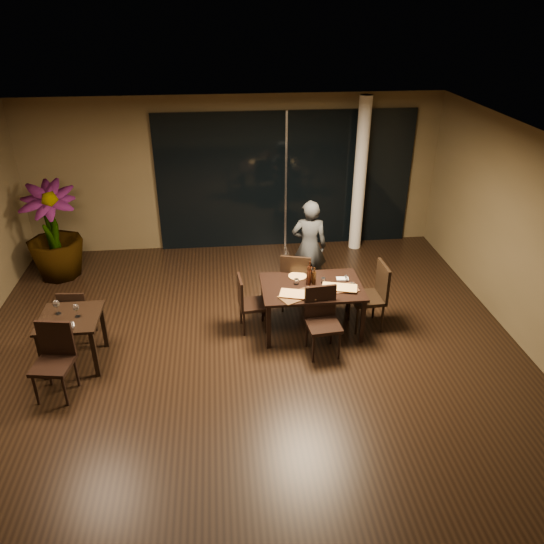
{
  "coord_description": "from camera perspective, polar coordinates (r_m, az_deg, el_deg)",
  "views": [
    {
      "loc": [
        -0.3,
        -5.98,
        4.62
      ],
      "look_at": [
        0.4,
        0.74,
        1.05
      ],
      "focal_mm": 35.0,
      "sensor_mm": 36.0,
      "label": 1
    }
  ],
  "objects": [
    {
      "name": "ground",
      "position": [
        7.56,
        -2.44,
        -9.83
      ],
      "size": [
        8.0,
        8.0,
        0.0
      ],
      "primitive_type": "plane",
      "color": "black",
      "rests_on": "ground"
    },
    {
      "name": "tumbler_right",
      "position": [
        7.99,
        5.53,
        -0.9
      ],
      "size": [
        0.07,
        0.07,
        0.08
      ],
      "primitive_type": "cylinder",
      "color": "white",
      "rests_on": "main_table"
    },
    {
      "name": "oblong_pizza_right",
      "position": [
        7.86,
        7.27,
        -1.68
      ],
      "size": [
        0.53,
        0.35,
        0.02
      ],
      "primitive_type": null,
      "rotation": [
        0.0,
        0.0,
        -0.27
      ],
      "color": "maroon",
      "rests_on": "pizza_board_right"
    },
    {
      "name": "side_napkin",
      "position": [
        7.46,
        -21.17,
        -5.41
      ],
      "size": [
        0.2,
        0.16,
        0.01
      ],
      "primitive_type": "cube",
      "rotation": [
        0.0,
        0.0,
        0.3
      ],
      "color": "silver",
      "rests_on": "side_table"
    },
    {
      "name": "main_table",
      "position": [
        7.95,
        4.29,
        -1.97
      ],
      "size": [
        1.5,
        1.0,
        0.75
      ],
      "color": "black",
      "rests_on": "ground"
    },
    {
      "name": "napkin_far",
      "position": [
        8.14,
        7.58,
        -0.72
      ],
      "size": [
        0.19,
        0.12,
        0.01
      ],
      "primitive_type": "cube",
      "rotation": [
        0.0,
        0.0,
        -0.1
      ],
      "color": "silver",
      "rests_on": "main_table"
    },
    {
      "name": "column",
      "position": [
        10.47,
        9.44,
        10.16
      ],
      "size": [
        0.24,
        0.24,
        3.0
      ],
      "primitive_type": "cylinder",
      "color": "white",
      "rests_on": "ground"
    },
    {
      "name": "chair_side_far",
      "position": [
        8.26,
        -20.29,
        -4.11
      ],
      "size": [
        0.43,
        0.43,
        0.86
      ],
      "rotation": [
        0.0,
        0.0,
        3.06
      ],
      "color": "black",
      "rests_on": "ground"
    },
    {
      "name": "chair_main_near",
      "position": [
        7.55,
        5.38,
        -4.84
      ],
      "size": [
        0.5,
        0.5,
        0.99
      ],
      "rotation": [
        0.0,
        0.0,
        0.09
      ],
      "color": "black",
      "rests_on": "ground"
    },
    {
      "name": "napkin_near",
      "position": [
        7.97,
        8.42,
        -1.46
      ],
      "size": [
        0.2,
        0.15,
        0.01
      ],
      "primitive_type": "cube",
      "rotation": [
        0.0,
        0.0,
        0.33
      ],
      "color": "white",
      "rests_on": "main_table"
    },
    {
      "name": "diner",
      "position": [
        8.99,
        4.01,
        2.78
      ],
      "size": [
        0.6,
        0.45,
        1.63
      ],
      "primitive_type": "imported",
      "rotation": [
        0.0,
        0.0,
        2.99
      ],
      "color": "#2A2C2E",
      "rests_on": "ground"
    },
    {
      "name": "wine_glass_b",
      "position": [
        7.59,
        -20.29,
        -3.93
      ],
      "size": [
        0.08,
        0.08,
        0.18
      ],
      "primitive_type": null,
      "color": "white",
      "rests_on": "side_table"
    },
    {
      "name": "bottle_b",
      "position": [
        7.9,
        4.54,
        -0.41
      ],
      "size": [
        0.06,
        0.06,
        0.28
      ],
      "primitive_type": null,
      "color": "black",
      "rests_on": "main_table"
    },
    {
      "name": "ceiling",
      "position": [
        6.19,
        -3.01,
        12.87
      ],
      "size": [
        8.0,
        8.0,
        0.04
      ],
      "primitive_type": "cube",
      "color": "silver",
      "rests_on": "wall_back"
    },
    {
      "name": "window_panel",
      "position": [
        10.54,
        1.47,
        9.79
      ],
      "size": [
        5.0,
        0.06,
        2.7
      ],
      "primitive_type": "cube",
      "color": "black",
      "rests_on": "ground"
    },
    {
      "name": "potted_plant",
      "position": [
        10.16,
        -22.53,
        4.02
      ],
      "size": [
        1.08,
        1.08,
        1.75
      ],
      "primitive_type": "imported",
      "rotation": [
        0.0,
        0.0,
        0.15
      ],
      "color": "#1C531B",
      "rests_on": "ground"
    },
    {
      "name": "chair_main_left",
      "position": [
        8.01,
        -2.61,
        -3.1
      ],
      "size": [
        0.45,
        0.45,
        0.9
      ],
      "rotation": [
        0.0,
        0.0,
        1.66
      ],
      "color": "black",
      "rests_on": "ground"
    },
    {
      "name": "chair_side_near",
      "position": [
        7.31,
        -22.36,
        -8.34
      ],
      "size": [
        0.53,
        0.53,
        0.99
      ],
      "rotation": [
        0.0,
        0.0,
        -0.16
      ],
      "color": "black",
      "rests_on": "ground"
    },
    {
      "name": "chair_main_right",
      "position": [
        8.18,
        10.85,
        -2.19
      ],
      "size": [
        0.51,
        0.51,
        1.06
      ],
      "rotation": [
        0.0,
        0.0,
        -1.52
      ],
      "color": "black",
      "rests_on": "ground"
    },
    {
      "name": "tumbler_left",
      "position": [
        7.92,
        2.64,
        -1.04
      ],
      "size": [
        0.07,
        0.07,
        0.09
      ],
      "primitive_type": "cylinder",
      "color": "white",
      "rests_on": "main_table"
    },
    {
      "name": "pizza_board_left",
      "position": [
        7.64,
        2.88,
        -2.55
      ],
      "size": [
        0.63,
        0.51,
        0.01
      ],
      "primitive_type": "cube",
      "rotation": [
        0.0,
        0.0,
        0.47
      ],
      "color": "#402914",
      "rests_on": "main_table"
    },
    {
      "name": "wall_back",
      "position": [
        10.5,
        -4.09,
        10.52
      ],
      "size": [
        8.0,
        0.1,
        3.0
      ],
      "primitive_type": "cube",
      "color": "brown",
      "rests_on": "ground"
    },
    {
      "name": "pizza_board_right",
      "position": [
        7.86,
        7.27,
        -1.79
      ],
      "size": [
        0.57,
        0.33,
        0.01
      ],
      "primitive_type": "cube",
      "rotation": [
        0.0,
        0.0,
        0.12
      ],
      "color": "#4A2A17",
      "rests_on": "main_table"
    },
    {
      "name": "chair_main_far",
      "position": [
        8.46,
        2.62,
        -0.75
      ],
      "size": [
        0.59,
        0.59,
        1.03
      ],
      "rotation": [
        0.0,
        0.0,
        2.86
      ],
      "color": "black",
      "rests_on": "ground"
    },
    {
      "name": "bottle_a",
      "position": [
        7.87,
        3.96,
        -0.39
      ],
      "size": [
        0.07,
        0.07,
        0.31
      ],
      "primitive_type": null,
      "color": "black",
      "rests_on": "main_table"
    },
    {
      "name": "side_table",
      "position": [
        7.73,
        -20.82,
        -5.32
      ],
      "size": [
        0.8,
        0.8,
        0.75
      ],
      "color": "black",
      "rests_on": "ground"
    },
    {
      "name": "oblong_pizza_left",
      "position": [
        7.63,
        2.88,
        -2.44
      ],
      "size": [
        0.56,
        0.37,
        0.02
      ],
      "primitive_type": null,
      "rotation": [
        0.0,
        0.0,
        -0.28
      ],
      "color": "maroon",
      "rests_on": "pizza_board_left"
    },
    {
      "name": "bottle_c",
      "position": [
        7.93,
        4.07,
        0.0
      ],
      "size": [
        0.08,
        0.08,
        0.34
      ],
      "primitive_type": null,
      "color": "black",
      "rests_on": "main_table"
    },
    {
      "name": "wine_glass_a",
      "position": [
        7.74,
        -22.13,
        -3.55
      ],
      "size": [
        0.09,
        0.09,
        0.2
      ],
      "primitive_type": null,
      "color": "white",
      "rests_on": "side_table"
    },
    {
      "name": "round_pizza",
      "position": [
        8.14,
        2.76,
        -0.48
      ],
      "size": [
        0.27,
        0.27,
        0.01
      ],
      "primitive_type": "cylinder",
      "color": "#B32E13",
      "rests_on": "main_table"
    }
  ]
}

